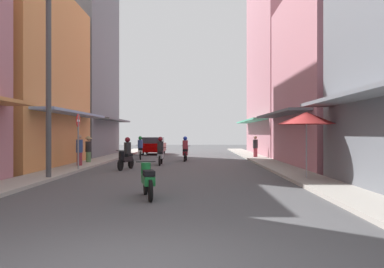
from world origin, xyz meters
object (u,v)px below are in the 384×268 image
Objects in this scene: motorbike_white at (140,149)px; motorbike_silver at (161,152)px; vendor_umbrella at (306,118)px; motorbike_green at (148,179)px; motorbike_maroon at (185,150)px; pedestrian_far at (79,151)px; street_sign_no_entry at (78,134)px; parked_car at (154,146)px; motorbike_black at (126,155)px; utility_pole at (49,74)px; pedestrian_crossing at (255,147)px; pedestrian_foreground at (88,148)px.

motorbike_silver is at bearing -69.81° from motorbike_white.
motorbike_green is at bearing -144.51° from vendor_umbrella.
pedestrian_far reaches higher than motorbike_maroon.
street_sign_no_entry is (-4.76, -7.09, 1.01)m from motorbike_maroon.
parked_car is at bearing 80.08° from pedestrian_far.
motorbike_silver is 3.42m from motorbike_maroon.
motorbike_silver is at bearing 63.96° from motorbike_black.
motorbike_silver is 5.33m from street_sign_no_entry.
utility_pole reaches higher than motorbike_green.
utility_pole reaches higher than pedestrian_crossing.
utility_pole is at bearing -97.86° from motorbike_white.
motorbike_white is 0.68× the size of street_sign_no_entry.
parked_car is 19.30m from utility_pole.
pedestrian_foreground is at bearing 94.44° from pedestrian_far.
pedestrian_foreground is 0.61× the size of street_sign_no_entry.
vendor_umbrella is (-0.09, -13.33, 1.52)m from pedestrian_crossing.
utility_pole is (-1.71, -12.39, 3.27)m from motorbike_white.
vendor_umbrella is 0.96× the size of street_sign_no_entry.
motorbike_silver is at bearing 64.21° from utility_pole.
street_sign_no_entry is at bearing 158.85° from vendor_umbrella.
motorbike_maroon is at bearing 56.16° from street_sign_no_entry.
pedestrian_far is 6.30m from utility_pole.
motorbike_green is 1.00× the size of motorbike_black.
motorbike_green is 0.67× the size of street_sign_no_entry.
street_sign_no_entry reaches higher than motorbike_black.
pedestrian_foreground is at bearing -153.95° from motorbike_maroon.
vendor_umbrella reaches higher than motorbike_maroon.
parked_car is at bearing 84.21° from utility_pole.
motorbike_silver is 0.23× the size of utility_pole.
pedestrian_far is 11.64m from vendor_umbrella.
pedestrian_foreground is 13.11m from vendor_umbrella.
motorbike_white is 0.99× the size of motorbike_maroon.
street_sign_no_entry is (0.10, 3.43, -2.26)m from utility_pole.
vendor_umbrella is (10.22, -8.09, 1.40)m from pedestrian_foreground.
pedestrian_foreground is at bearing 141.64° from vendor_umbrella.
pedestrian_foreground reaches higher than motorbike_black.
vendor_umbrella is (10.04, -5.70, 1.47)m from pedestrian_far.
utility_pole reaches higher than vendor_umbrella.
street_sign_no_entry is at bearing -134.81° from pedestrian_crossing.
motorbike_maroon is at bearing 65.87° from motorbike_black.
motorbike_green is 18.02m from pedestrian_crossing.
vendor_umbrella is (7.46, -4.70, 1.61)m from motorbike_black.
motorbike_green is 14.62m from motorbike_maroon.
motorbike_white is 14.98m from vendor_umbrella.
vendor_umbrella is (7.68, -19.17, 1.58)m from parked_car.
motorbike_white is 5.11m from pedestrian_foreground.
utility_pole is 2.94× the size of street_sign_no_entry.
motorbike_maroon is 6.10m from pedestrian_foreground.
street_sign_no_entry reaches higher than pedestrian_crossing.
motorbike_black is 1.12× the size of pedestrian_crossing.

